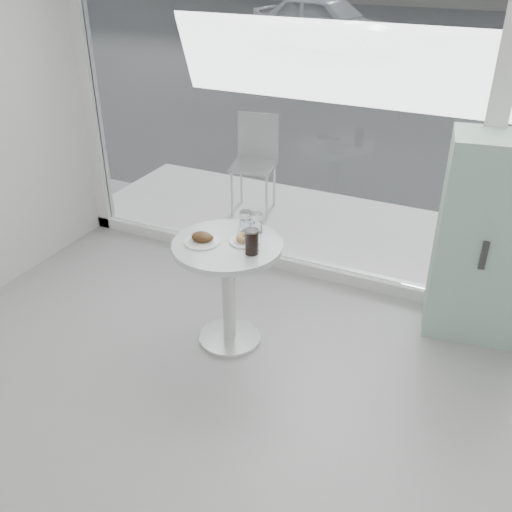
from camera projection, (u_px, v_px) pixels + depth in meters
The scene contains 12 objects.
storefront at pixel (375, 69), 3.85m from camera, with size 5.00×0.14×3.00m.
main_table at pixel (228, 272), 3.77m from camera, with size 0.72×0.72×0.77m.
patio_deck at pixel (372, 238), 5.33m from camera, with size 5.60×1.60×0.05m, color white.
street at pixel (497, 44), 14.94m from camera, with size 40.00×24.00×0.00m, color #373737.
mint_cabinet at pixel (488, 240), 3.82m from camera, with size 0.72×0.54×1.43m.
patio_chair at pixel (256, 157), 5.61m from camera, with size 0.48×0.48×0.95m.
car_white at pixel (326, 23), 13.75m from camera, with size 1.51×3.76×1.28m, color silver.
plate_fritter at pixel (203, 239), 3.66m from camera, with size 0.23×0.23×0.07m.
plate_donut at pixel (245, 239), 3.67m from camera, with size 0.20×0.20×0.05m.
water_tumbler_a at pixel (246, 222), 3.81m from camera, with size 0.08×0.08×0.13m.
water_tumbler_b at pixel (256, 224), 3.77m from camera, with size 0.08×0.08×0.13m.
cola_glass at pixel (252, 242), 3.51m from camera, with size 0.09×0.09×0.16m.
Camera 1 is at (1.06, -0.94, 2.50)m, focal length 40.00 mm.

